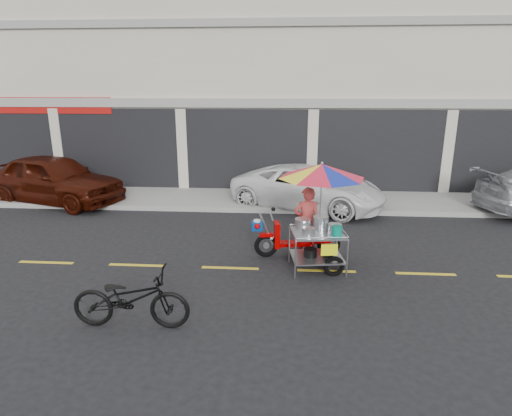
# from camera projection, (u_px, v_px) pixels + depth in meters

# --- Properties ---
(ground) EXTENTS (90.00, 90.00, 0.00)m
(ground) POSITION_uv_depth(u_px,v_px,m) (326.00, 271.00, 8.81)
(ground) COLOR black
(sidewalk) EXTENTS (45.00, 3.00, 0.15)m
(sidewalk) POSITION_uv_depth(u_px,v_px,m) (312.00, 199.00, 14.06)
(sidewalk) COLOR gray
(sidewalk) RESTS_ON ground
(shophouse_block) EXTENTS (36.00, 8.11, 10.40)m
(shophouse_block) POSITION_uv_depth(u_px,v_px,m) (378.00, 71.00, 17.58)
(shophouse_block) COLOR beige
(shophouse_block) RESTS_ON ground
(centerline) EXTENTS (42.00, 0.10, 0.01)m
(centerline) POSITION_uv_depth(u_px,v_px,m) (326.00, 271.00, 8.81)
(centerline) COLOR gold
(centerline) RESTS_ON ground
(maroon_sedan) EXTENTS (4.97, 3.19, 1.57)m
(maroon_sedan) POSITION_uv_depth(u_px,v_px,m) (54.00, 179.00, 13.67)
(maroon_sedan) COLOR #320C04
(maroon_sedan) RESTS_ON ground
(white_pickup) EXTENTS (5.15, 3.78, 1.30)m
(white_pickup) POSITION_uv_depth(u_px,v_px,m) (309.00, 187.00, 13.14)
(white_pickup) COLOR white
(white_pickup) RESTS_ON ground
(near_bicycle) EXTENTS (1.86, 0.68, 0.97)m
(near_bicycle) POSITION_uv_depth(u_px,v_px,m) (131.00, 299.00, 6.67)
(near_bicycle) COLOR black
(near_bicycle) RESTS_ON ground
(food_vendor_rig) EXTENTS (2.42, 1.94, 2.26)m
(food_vendor_rig) POSITION_uv_depth(u_px,v_px,m) (315.00, 200.00, 8.80)
(food_vendor_rig) COLOR black
(food_vendor_rig) RESTS_ON ground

